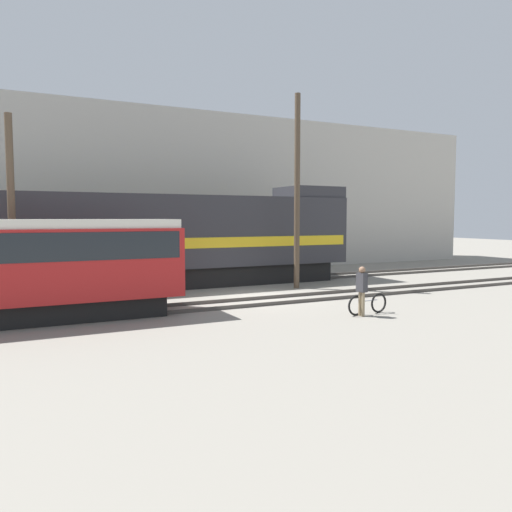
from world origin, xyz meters
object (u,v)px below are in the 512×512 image
at_px(freight_locomotive, 149,240).
at_px(streetcar, 30,264).
at_px(utility_pole_left, 12,212).
at_px(utility_pole_center, 297,192).
at_px(bicycle, 368,304).
at_px(person, 362,286).

distance_m(freight_locomotive, streetcar, 8.07).
height_order(utility_pole_left, utility_pole_center, utility_pole_center).
bearing_deg(utility_pole_left, freight_locomotive, 27.03).
bearing_deg(bicycle, streetcar, 160.49).
height_order(person, utility_pole_left, utility_pole_left).
relative_size(bicycle, utility_pole_left, 0.24).
relative_size(streetcar, bicycle, 5.46).
height_order(bicycle, utility_pole_left, utility_pole_left).
relative_size(bicycle, person, 1.02).
distance_m(streetcar, person, 11.02).
xyz_separation_m(person, utility_pole_center, (1.56, 6.94, 3.57)).
relative_size(person, utility_pole_center, 0.19).
xyz_separation_m(freight_locomotive, utility_pole_left, (-5.86, -2.99, 1.25)).
bearing_deg(freight_locomotive, bicycle, -61.66).
bearing_deg(streetcar, utility_pole_center, 14.21).
bearing_deg(person, streetcar, 158.91).
xyz_separation_m(freight_locomotive, person, (4.85, -9.93, -1.31)).
bearing_deg(utility_pole_center, streetcar, -165.79).
distance_m(freight_locomotive, bicycle, 11.26).
height_order(freight_locomotive, utility_pole_center, utility_pole_center).
bearing_deg(streetcar, utility_pole_left, 98.80).
relative_size(freight_locomotive, utility_pole_center, 2.29).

